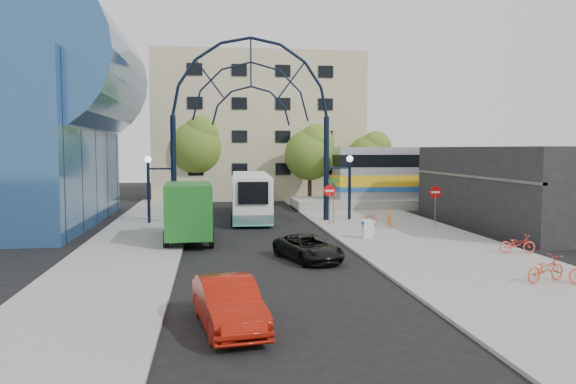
{
  "coord_description": "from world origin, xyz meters",
  "views": [
    {
      "loc": [
        -2.6,
        -22.69,
        4.88
      ],
      "look_at": [
        1.33,
        6.0,
        2.64
      ],
      "focal_mm": 35.0,
      "sensor_mm": 36.0,
      "label": 1
    }
  ],
  "objects": [
    {
      "name": "bike_far_c",
      "position": [
        9.22,
        -4.33,
        0.59
      ],
      "size": [
        1.91,
        1.18,
        0.95
      ],
      "primitive_type": "imported",
      "rotation": [
        0.0,
        0.0,
        1.9
      ],
      "color": "#D3462A",
      "rests_on": "sidewalk_east"
    },
    {
      "name": "tree_north_c",
      "position": [
        12.12,
        27.93,
        4.28
      ],
      "size": [
        4.16,
        4.16,
        6.5
      ],
      "color": "#382314",
      "rests_on": "ground"
    },
    {
      "name": "train_platform",
      "position": [
        20.0,
        22.0,
        0.4
      ],
      "size": [
        32.0,
        5.0,
        0.8
      ],
      "primitive_type": "cube",
      "color": "gray",
      "rests_on": "ground"
    },
    {
      "name": "ground",
      "position": [
        0.0,
        0.0,
        0.0
      ],
      "size": [
        120.0,
        120.0,
        0.0
      ],
      "primitive_type": "plane",
      "color": "black",
      "rests_on": "ground"
    },
    {
      "name": "bike_near_b",
      "position": [
        8.17,
        10.2,
        0.64
      ],
      "size": [
        0.8,
        1.79,
        1.04
      ],
      "primitive_type": "imported",
      "rotation": [
        0.0,
        0.0,
        -0.18
      ],
      "color": "orange",
      "rests_on": "sidewalk_east"
    },
    {
      "name": "sidewalk_east",
      "position": [
        8.0,
        4.0,
        0.06
      ],
      "size": [
        8.0,
        56.0,
        0.12
      ],
      "primitive_type": "cube",
      "color": "gray",
      "rests_on": "ground"
    },
    {
      "name": "do_not_enter_sign",
      "position": [
        11.0,
        10.0,
        1.98
      ],
      "size": [
        0.76,
        0.07,
        2.48
      ],
      "color": "slate",
      "rests_on": "sidewalk_east"
    },
    {
      "name": "street_name_sign",
      "position": [
        5.2,
        12.6,
        2.13
      ],
      "size": [
        0.7,
        0.7,
        2.8
      ],
      "color": "slate",
      "rests_on": "sidewalk_east"
    },
    {
      "name": "city_bus",
      "position": [
        0.12,
        16.49,
        1.62
      ],
      "size": [
        3.04,
        11.37,
        3.09
      ],
      "rotation": [
        0.0,
        0.0,
        -0.04
      ],
      "color": "white",
      "rests_on": "ground"
    },
    {
      "name": "stop_sign",
      "position": [
        4.8,
        12.0,
        1.99
      ],
      "size": [
        0.8,
        0.07,
        2.5
      ],
      "color": "slate",
      "rests_on": "sidewalk_east"
    },
    {
      "name": "train_car",
      "position": [
        20.0,
        22.0,
        2.9
      ],
      "size": [
        25.1,
        3.05,
        4.2
      ],
      "color": "#B7B7BC",
      "rests_on": "train_platform"
    },
    {
      "name": "commercial_block_east",
      "position": [
        16.0,
        10.0,
        2.5
      ],
      "size": [
        6.0,
        16.0,
        5.0
      ],
      "primitive_type": "cube",
      "color": "black",
      "rests_on": "ground"
    },
    {
      "name": "tree_north_a",
      "position": [
        6.12,
        25.93,
        4.61
      ],
      "size": [
        4.48,
        4.48,
        7.0
      ],
      "color": "#382314",
      "rests_on": "ground"
    },
    {
      "name": "tree_north_b",
      "position": [
        -3.88,
        29.93,
        5.27
      ],
      "size": [
        5.12,
        5.12,
        8.0
      ],
      "color": "#382314",
      "rests_on": "ground"
    },
    {
      "name": "red_sedan",
      "position": [
        -2.18,
        -7.68,
        0.69
      ],
      "size": [
        2.12,
        4.36,
        1.38
      ],
      "primitive_type": "imported",
      "rotation": [
        0.0,
        0.0,
        0.16
      ],
      "color": "#961509",
      "rests_on": "ground"
    },
    {
      "name": "plaza_west",
      "position": [
        -6.5,
        6.0,
        0.06
      ],
      "size": [
        5.0,
        50.0,
        0.12
      ],
      "primitive_type": "cube",
      "color": "gray",
      "rests_on": "ground"
    },
    {
      "name": "bike_near_a",
      "position": [
        7.26,
        11.41,
        0.52
      ],
      "size": [
        1.17,
        1.6,
        0.8
      ],
      "primitive_type": "imported",
      "rotation": [
        0.0,
        0.0,
        0.48
      ],
      "color": "#CF5A29",
      "rests_on": "sidewalk_east"
    },
    {
      "name": "bike_far_a",
      "position": [
        11.19,
        0.95,
        0.55
      ],
      "size": [
        1.69,
        0.76,
        0.86
      ],
      "primitive_type": "imported",
      "rotation": [
        0.0,
        0.0,
        1.45
      ],
      "color": "#FB4332",
      "rests_on": "sidewalk_east"
    },
    {
      "name": "black_suv",
      "position": [
        1.56,
        1.16,
        0.56
      ],
      "size": [
        3.01,
        4.41,
        1.12
      ],
      "primitive_type": "imported",
      "rotation": [
        0.0,
        0.0,
        0.31
      ],
      "color": "black",
      "rests_on": "ground"
    },
    {
      "name": "sandwich_board",
      "position": [
        5.6,
        5.98,
        0.74
      ],
      "size": [
        0.55,
        0.61,
        0.99
      ],
      "color": "white",
      "rests_on": "sidewalk_east"
    },
    {
      "name": "apartment_block",
      "position": [
        2.0,
        34.97,
        7.0
      ],
      "size": [
        20.0,
        12.1,
        14.0
      ],
      "color": "#C5B088",
      "rests_on": "ground"
    },
    {
      "name": "transit_hall",
      "position": [
        -15.3,
        15.0,
        6.7
      ],
      "size": [
        16.5,
        18.0,
        14.5
      ],
      "color": "#2C5689",
      "rests_on": "ground"
    },
    {
      "name": "gateway_arch",
      "position": [
        0.0,
        14.0,
        8.56
      ],
      "size": [
        13.64,
        0.44,
        12.1
      ],
      "color": "black",
      "rests_on": "ground"
    },
    {
      "name": "green_truck",
      "position": [
        -3.79,
        6.79,
        1.56
      ],
      "size": [
        2.57,
        6.27,
        3.13
      ],
      "rotation": [
        0.0,
        0.0,
        0.03
      ],
      "color": "black",
      "rests_on": "ground"
    }
  ]
}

